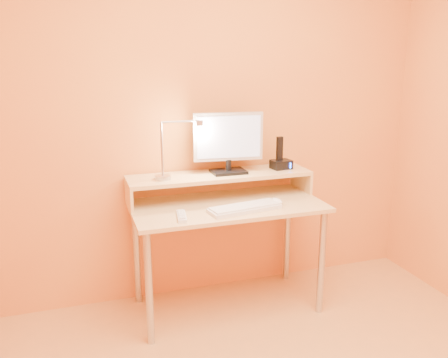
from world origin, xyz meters
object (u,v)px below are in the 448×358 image
object	(u,v)px
mouse	(277,201)
remote_control	(182,216)
phone_dock	(281,164)
keyboard	(245,209)
monitor_panel	(228,137)
lamp_base	(163,177)

from	to	relation	value
mouse	remote_control	bearing A→B (deg)	-176.29
phone_dock	remote_control	world-z (taller)	phone_dock
keyboard	monitor_panel	bearing A→B (deg)	81.05
lamp_base	keyboard	world-z (taller)	lamp_base
monitor_panel	lamp_base	size ratio (longest dim) A/B	4.53
lamp_base	phone_dock	world-z (taller)	phone_dock
monitor_panel	mouse	world-z (taller)	monitor_panel
lamp_base	phone_dock	bearing A→B (deg)	2.11
keyboard	phone_dock	bearing A→B (deg)	30.00
monitor_panel	mouse	distance (m)	0.52
monitor_panel	keyboard	bearing A→B (deg)	-83.68
lamp_base	keyboard	xyz separation A→B (m)	(0.44, -0.27, -0.16)
mouse	monitor_panel	bearing A→B (deg)	129.90
lamp_base	phone_dock	distance (m)	0.82
mouse	remote_control	size ratio (longest dim) A/B	0.56
monitor_panel	remote_control	xyz separation A→B (m)	(-0.39, -0.33, -0.39)
remote_control	lamp_base	bearing A→B (deg)	108.51
keyboard	mouse	distance (m)	0.24
phone_dock	remote_control	bearing A→B (deg)	-165.01
mouse	remote_control	distance (m)	0.63
keyboard	remote_control	size ratio (longest dim) A/B	2.45
monitor_panel	phone_dock	size ratio (longest dim) A/B	3.49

